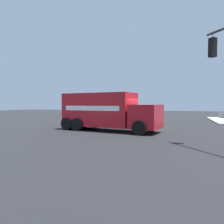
% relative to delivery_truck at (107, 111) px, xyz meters
% --- Properties ---
extents(ground_plane, '(100.00, 100.00, 0.00)m').
position_rel_delivery_truck_xyz_m(ground_plane, '(-1.85, -0.40, -1.52)').
color(ground_plane, black).
extents(delivery_truck, '(8.07, 4.03, 2.94)m').
position_rel_delivery_truck_xyz_m(delivery_truck, '(0.00, 0.00, 0.00)').
color(delivery_truck, '#AD141E').
rests_on(delivery_truck, ground).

